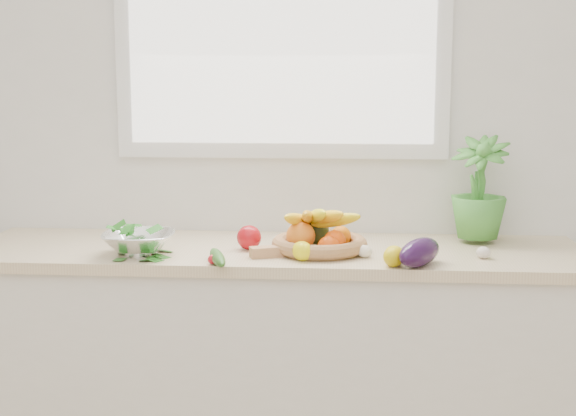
# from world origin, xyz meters

# --- Properties ---
(back_wall) EXTENTS (4.50, 0.02, 2.70)m
(back_wall) POSITION_xyz_m (0.00, 2.25, 1.35)
(back_wall) COLOR white
(back_wall) RESTS_ON ground
(counter_cabinet) EXTENTS (2.20, 0.58, 0.86)m
(counter_cabinet) POSITION_xyz_m (0.00, 1.95, 0.43)
(counter_cabinet) COLOR silver
(counter_cabinet) RESTS_ON ground
(countertop) EXTENTS (2.24, 0.62, 0.04)m
(countertop) POSITION_xyz_m (0.00, 1.95, 0.88)
(countertop) COLOR beige
(countertop) RESTS_ON counter_cabinet
(window_frame) EXTENTS (1.30, 0.03, 1.10)m
(window_frame) POSITION_xyz_m (0.00, 2.23, 1.75)
(window_frame) COLOR white
(window_frame) RESTS_ON back_wall
(window_pane) EXTENTS (1.18, 0.01, 0.98)m
(window_pane) POSITION_xyz_m (0.00, 2.21, 1.75)
(window_pane) COLOR white
(window_pane) RESTS_ON window_frame
(orange_loose) EXTENTS (0.09, 0.09, 0.08)m
(orange_loose) POSITION_xyz_m (0.20, 1.78, 0.94)
(orange_loose) COLOR #D54006
(orange_loose) RESTS_ON countertop
(lemon_a) EXTENTS (0.10, 0.11, 0.07)m
(lemon_a) POSITION_xyz_m (0.11, 1.75, 0.93)
(lemon_a) COLOR yellow
(lemon_a) RESTS_ON countertop
(lemon_b) EXTENTS (0.09, 0.10, 0.07)m
(lemon_b) POSITION_xyz_m (0.42, 1.68, 0.93)
(lemon_b) COLOR gold
(lemon_b) RESTS_ON countertop
(lemon_c) EXTENTS (0.09, 0.09, 0.06)m
(lemon_c) POSITION_xyz_m (0.42, 1.74, 0.93)
(lemon_c) COLOR #D5C10B
(lemon_c) RESTS_ON countertop
(apple) EXTENTS (0.10, 0.10, 0.09)m
(apple) POSITION_xyz_m (-0.09, 1.91, 0.94)
(apple) COLOR #AE0D15
(apple) RESTS_ON countertop
(ginger) EXTENTS (0.12, 0.08, 0.04)m
(ginger) POSITION_xyz_m (-0.01, 1.79, 0.92)
(ginger) COLOR tan
(ginger) RESTS_ON countertop
(garlic_a) EXTENTS (0.06, 0.06, 0.04)m
(garlic_a) POSITION_xyz_m (0.73, 1.83, 0.92)
(garlic_a) COLOR beige
(garlic_a) RESTS_ON countertop
(garlic_b) EXTENTS (0.07, 0.07, 0.04)m
(garlic_b) POSITION_xyz_m (0.22, 1.90, 0.92)
(garlic_b) COLOR beige
(garlic_b) RESTS_ON countertop
(garlic_c) EXTENTS (0.06, 0.06, 0.04)m
(garlic_c) POSITION_xyz_m (0.32, 1.81, 0.92)
(garlic_c) COLOR white
(garlic_c) RESTS_ON countertop
(eggplant) EXTENTS (0.20, 0.25, 0.09)m
(eggplant) POSITION_xyz_m (0.50, 1.70, 0.95)
(eggplant) COLOR #270E35
(eggplant) RESTS_ON countertop
(cucumber) EXTENTS (0.11, 0.23, 0.04)m
(cucumber) POSITION_xyz_m (-0.17, 1.68, 0.92)
(cucumber) COLOR #1B581A
(cucumber) RESTS_ON countertop
(radish) EXTENTS (0.04, 0.04, 0.03)m
(radish) POSITION_xyz_m (-0.18, 1.67, 0.92)
(radish) COLOR red
(radish) RESTS_ON countertop
(potted_herb) EXTENTS (0.28, 0.28, 0.38)m
(potted_herb) POSITION_xyz_m (0.75, 2.10, 1.11)
(potted_herb) COLOR #449436
(potted_herb) RESTS_ON countertop
(fruit_basket) EXTENTS (0.43, 0.43, 0.18)m
(fruit_basket) POSITION_xyz_m (0.16, 1.88, 0.95)
(fruit_basket) COLOR tan
(fruit_basket) RESTS_ON countertop
(colander_with_spinach) EXTENTS (0.27, 0.27, 0.13)m
(colander_with_spinach) POSITION_xyz_m (-0.46, 1.78, 0.97)
(colander_with_spinach) COLOR white
(colander_with_spinach) RESTS_ON countertop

